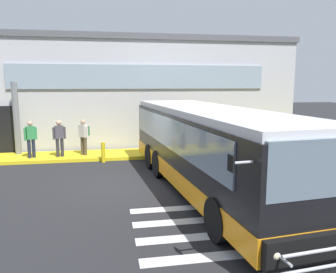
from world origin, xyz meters
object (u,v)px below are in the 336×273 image
at_px(safety_bollard_yellow, 103,152).
at_px(bus_main_foreground, 209,151).
at_px(passenger_near_column, 31,137).
at_px(passenger_at_curb_edge, 84,134).
at_px(entry_support_column, 16,118).
at_px(passenger_by_doorway, 59,137).

bearing_deg(safety_bollard_yellow, bus_main_foreground, -53.23).
xyz_separation_m(passenger_near_column, passenger_at_curb_edge, (2.30, 0.25, 0.03)).
distance_m(entry_support_column, passenger_by_doorway, 2.38).
height_order(passenger_by_doorway, safety_bollard_yellow, passenger_by_doorway).
height_order(passenger_near_column, passenger_at_curb_edge, same).
height_order(entry_support_column, passenger_at_curb_edge, entry_support_column).
distance_m(passenger_by_doorway, passenger_at_curb_edge, 1.09).
relative_size(passenger_at_curb_edge, safety_bollard_yellow, 1.86).
xyz_separation_m(passenger_by_doorway, passenger_at_curb_edge, (1.07, 0.24, 0.03)).
xyz_separation_m(passenger_near_column, safety_bollard_yellow, (3.19, -0.82, -0.63)).
height_order(entry_support_column, passenger_near_column, entry_support_column).
height_order(entry_support_column, safety_bollard_yellow, entry_support_column).
height_order(entry_support_column, passenger_by_doorway, entry_support_column).
bearing_deg(entry_support_column, safety_bollard_yellow, -24.31).
bearing_deg(entry_support_column, passenger_by_doorway, -25.46).
height_order(passenger_by_doorway, passenger_at_curb_edge, same).
height_order(passenger_near_column, passenger_by_doorway, same).
bearing_deg(safety_bollard_yellow, passenger_near_column, 165.51).
bearing_deg(bus_main_foreground, entry_support_column, 139.23).
height_order(passenger_at_curb_edge, safety_bollard_yellow, passenger_at_curb_edge).
distance_m(entry_support_column, bus_main_foreground, 9.82).
relative_size(entry_support_column, passenger_near_column, 2.03).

